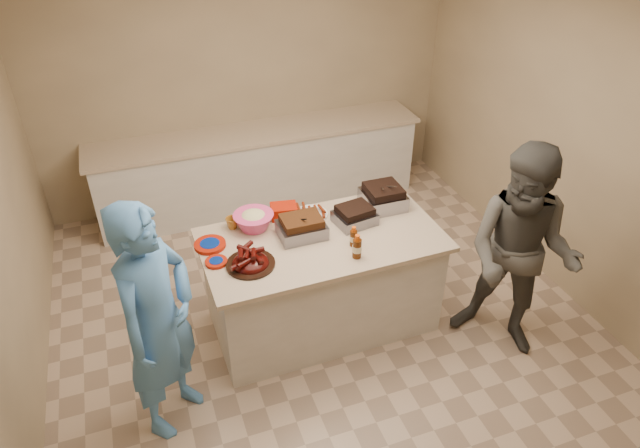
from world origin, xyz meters
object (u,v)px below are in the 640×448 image
object	(u,v)px
plastic_cup	(233,228)
guest_blue	(178,412)
guest_gray	(499,340)
roasting_pan	(382,206)
mustard_bottle	(283,227)
bbq_bottle_a	(357,257)
coleslaw_bowl	(254,228)
bbq_bottle_b	(353,245)
island	(322,321)
rib_platter	(251,265)

from	to	relation	value
plastic_cup	guest_blue	world-z (taller)	plastic_cup
plastic_cup	guest_gray	xyz separation A→B (m)	(1.96, -1.09, -0.90)
roasting_pan	mustard_bottle	bearing A→B (deg)	-178.66
roasting_pan	bbq_bottle_a	xyz separation A→B (m)	(-0.49, -0.58, 0.00)
coleslaw_bowl	guest_blue	world-z (taller)	coleslaw_bowl
bbq_bottle_b	plastic_cup	world-z (taller)	bbq_bottle_b
roasting_pan	bbq_bottle_b	bearing A→B (deg)	-135.44
bbq_bottle_b	mustard_bottle	bearing A→B (deg)	136.00
island	guest_gray	distance (m)	1.51
rib_platter	bbq_bottle_a	distance (m)	0.79
island	rib_platter	xyz separation A→B (m)	(-0.61, -0.14, 0.90)
roasting_pan	guest_blue	bearing A→B (deg)	-157.47
guest_blue	plastic_cup	bearing A→B (deg)	4.94
island	bbq_bottle_a	world-z (taller)	bbq_bottle_a
coleslaw_bowl	bbq_bottle_b	xyz separation A→B (m)	(0.66, -0.49, 0.00)
coleslaw_bowl	roasting_pan	bearing A→B (deg)	-2.55
mustard_bottle	guest_gray	distance (m)	2.05
island	mustard_bottle	bearing A→B (deg)	133.50
roasting_pan	bbq_bottle_b	xyz separation A→B (m)	(-0.45, -0.44, 0.00)
rib_platter	guest_gray	size ratio (longest dim) A/B	0.20
coleslaw_bowl	mustard_bottle	world-z (taller)	coleslaw_bowl
bbq_bottle_b	guest_blue	bearing A→B (deg)	-166.69
mustard_bottle	guest_gray	xyz separation A→B (m)	(1.58, -0.97, -0.90)
bbq_bottle_b	coleslaw_bowl	bearing A→B (deg)	143.61
island	guest_gray	world-z (taller)	island
roasting_pan	guest_gray	world-z (taller)	roasting_pan
roasting_pan	coleslaw_bowl	bearing A→B (deg)	177.95
rib_platter	bbq_bottle_a	xyz separation A→B (m)	(0.77, -0.17, 0.00)
coleslaw_bowl	bbq_bottle_a	xyz separation A→B (m)	(0.63, -0.63, 0.00)
mustard_bottle	rib_platter	bearing A→B (deg)	-132.73
island	rib_platter	distance (m)	1.09
rib_platter	roasting_pan	bearing A→B (deg)	18.02
plastic_cup	bbq_bottle_b	bearing A→B (deg)	-33.60
roasting_pan	bbq_bottle_a	size ratio (longest dim) A/B	1.67
coleslaw_bowl	guest_gray	distance (m)	2.26
coleslaw_bowl	bbq_bottle_b	distance (m)	0.82
roasting_pan	guest_gray	bearing A→B (deg)	-54.58
plastic_cup	guest_blue	size ratio (longest dim) A/B	0.06
bbq_bottle_a	bbq_bottle_b	world-z (taller)	bbq_bottle_a
island	rib_platter	bearing A→B (deg)	-167.73
bbq_bottle_b	mustard_bottle	distance (m)	0.61
guest_blue	guest_gray	size ratio (longest dim) A/B	1.01
island	bbq_bottle_a	distance (m)	0.96
plastic_cup	guest_blue	bearing A→B (deg)	-127.33
coleslaw_bowl	island	bearing A→B (deg)	-33.82
mustard_bottle	guest_gray	bearing A→B (deg)	-31.56
bbq_bottle_b	guest_gray	size ratio (longest dim) A/B	0.09
roasting_pan	guest_gray	size ratio (longest dim) A/B	0.19
guest_blue	rib_platter	bearing A→B (deg)	-19.12
roasting_pan	rib_platter	bearing A→B (deg)	-161.48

